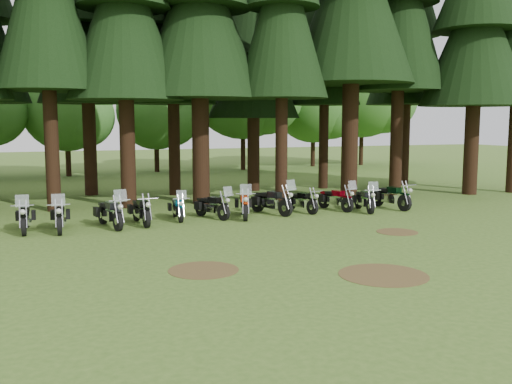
# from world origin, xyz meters

# --- Properties ---
(ground) EXTENTS (120.00, 120.00, 0.00)m
(ground) POSITION_xyz_m (0.00, 0.00, 0.00)
(ground) COLOR #3C5E1E
(ground) RESTS_ON ground
(pine_front_9) EXTENTS (5.44, 5.44, 15.89)m
(pine_front_9) POSITION_xyz_m (13.94, 7.83, 9.51)
(pine_front_9) COLOR black
(pine_front_9) RESTS_ON ground
(pine_back_4) EXTENTS (4.94, 4.94, 13.78)m
(pine_back_4) POSITION_xyz_m (4.04, 13.25, 8.25)
(pine_back_4) COLOR black
(pine_back_4) RESTS_ON ground
(pine_back_5) EXTENTS (3.94, 3.94, 16.33)m
(pine_back_5) POSITION_xyz_m (8.07, 12.86, 9.78)
(pine_back_5) COLOR black
(pine_back_5) RESTS_ON ground
(pine_back_6) EXTENTS (4.59, 4.59, 16.58)m
(pine_back_6) POSITION_xyz_m (13.36, 12.79, 9.93)
(pine_back_6) COLOR black
(pine_back_6) RESTS_ON ground
(decid_3) EXTENTS (6.12, 5.95, 7.65)m
(decid_3) POSITION_xyz_m (-4.71, 25.13, 4.51)
(decid_3) COLOR black
(decid_3) RESTS_ON ground
(decid_4) EXTENTS (5.93, 5.76, 7.41)m
(decid_4) POSITION_xyz_m (1.58, 26.32, 4.37)
(decid_4) COLOR black
(decid_4) RESTS_ON ground
(decid_5) EXTENTS (8.45, 8.21, 10.56)m
(decid_5) POSITION_xyz_m (8.29, 25.71, 6.23)
(decid_5) COLOR black
(decid_5) RESTS_ON ground
(decid_6) EXTENTS (7.06, 6.86, 8.82)m
(decid_6) POSITION_xyz_m (14.85, 27.01, 5.20)
(decid_6) COLOR black
(decid_6) RESTS_ON ground
(decid_7) EXTENTS (8.44, 8.20, 10.55)m
(decid_7) POSITION_xyz_m (19.46, 26.83, 6.22)
(decid_7) COLOR black
(decid_7) RESTS_ON ground
(dirt_patch_0) EXTENTS (1.80, 1.80, 0.01)m
(dirt_patch_0) POSITION_xyz_m (-3.00, -2.00, 0.01)
(dirt_patch_0) COLOR #4C3D1E
(dirt_patch_0) RESTS_ON ground
(dirt_patch_1) EXTENTS (1.40, 1.40, 0.01)m
(dirt_patch_1) POSITION_xyz_m (4.50, 0.50, 0.01)
(dirt_patch_1) COLOR #4C3D1E
(dirt_patch_1) RESTS_ON ground
(dirt_patch_2) EXTENTS (2.20, 2.20, 0.01)m
(dirt_patch_2) POSITION_xyz_m (1.00, -4.00, 0.01)
(dirt_patch_2) COLOR #4C3D1E
(dirt_patch_2) RESTS_ON ground
(motorcycle_0) EXTENTS (0.42, 2.23, 1.40)m
(motorcycle_0) POSITION_xyz_m (-7.33, 5.01, 0.47)
(motorcycle_0) COLOR black
(motorcycle_0) RESTS_ON ground
(motorcycle_1) EXTENTS (0.45, 2.26, 1.42)m
(motorcycle_1) POSITION_xyz_m (-6.21, 4.71, 0.47)
(motorcycle_1) COLOR black
(motorcycle_1) RESTS_ON ground
(motorcycle_2) EXTENTS (0.79, 2.33, 1.47)m
(motorcycle_2) POSITION_xyz_m (-4.53, 4.81, 0.49)
(motorcycle_2) COLOR black
(motorcycle_2) RESTS_ON ground
(motorcycle_3) EXTENTS (0.38, 2.24, 0.91)m
(motorcycle_3) POSITION_xyz_m (-3.39, 5.08, 0.46)
(motorcycle_3) COLOR black
(motorcycle_3) RESTS_ON ground
(motorcycle_4) EXTENTS (0.42, 1.99, 1.25)m
(motorcycle_4) POSITION_xyz_m (-1.92, 5.55, 0.42)
(motorcycle_4) COLOR black
(motorcycle_4) RESTS_ON ground
(motorcycle_5) EXTENTS (0.99, 2.06, 1.33)m
(motorcycle_5) POSITION_xyz_m (-0.60, 5.41, 0.44)
(motorcycle_5) COLOR black
(motorcycle_5) RESTS_ON ground
(motorcycle_6) EXTENTS (0.91, 2.27, 1.44)m
(motorcycle_6) POSITION_xyz_m (0.60, 5.08, 0.48)
(motorcycle_6) COLOR black
(motorcycle_6) RESTS_ON ground
(motorcycle_7) EXTENTS (1.12, 2.30, 1.49)m
(motorcycle_7) POSITION_xyz_m (1.91, 5.47, 0.50)
(motorcycle_7) COLOR black
(motorcycle_7) RESTS_ON ground
(motorcycle_8) EXTENTS (0.64, 1.97, 0.82)m
(motorcycle_8) POSITION_xyz_m (3.25, 5.52, 0.42)
(motorcycle_8) COLOR black
(motorcycle_8) RESTS_ON ground
(motorcycle_9) EXTENTS (0.75, 2.13, 1.35)m
(motorcycle_9) POSITION_xyz_m (4.85, 5.51, 0.45)
(motorcycle_9) COLOR black
(motorcycle_9) RESTS_ON ground
(motorcycle_10) EXTENTS (0.70, 2.15, 1.35)m
(motorcycle_10) POSITION_xyz_m (5.83, 4.80, 0.45)
(motorcycle_10) COLOR black
(motorcycle_10) RESTS_ON ground
(motorcycle_11) EXTENTS (0.53, 2.34, 0.95)m
(motorcycle_11) POSITION_xyz_m (7.29, 5.06, 0.49)
(motorcycle_11) COLOR black
(motorcycle_11) RESTS_ON ground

